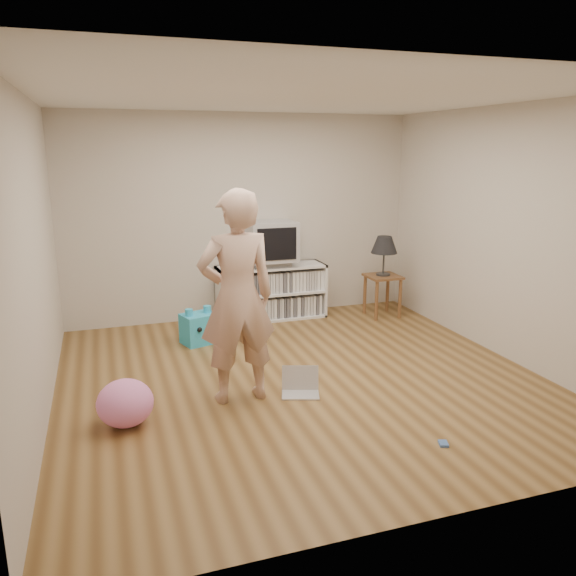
{
  "coord_description": "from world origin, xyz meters",
  "views": [
    {
      "loc": [
        -1.72,
        -4.75,
        2.16
      ],
      "look_at": [
        -0.0,
        0.4,
        0.81
      ],
      "focal_mm": 35.0,
      "sensor_mm": 36.0,
      "label": 1
    }
  ],
  "objects_px": {
    "dvd_deck": "(271,263)",
    "table_lamp": "(384,246)",
    "crt_tv": "(271,241)",
    "side_table": "(383,285)",
    "laptop": "(300,386)",
    "plush_pink": "(125,403)",
    "plush_blue": "(199,328)",
    "person": "(237,298)",
    "media_unit": "(271,292)"
  },
  "relations": [
    {
      "from": "side_table",
      "to": "media_unit",
      "type": "bearing_deg",
      "value": 164.8
    },
    {
      "from": "table_lamp",
      "to": "plush_pink",
      "type": "height_order",
      "value": "table_lamp"
    },
    {
      "from": "side_table",
      "to": "person",
      "type": "bearing_deg",
      "value": -141.84
    },
    {
      "from": "plush_blue",
      "to": "person",
      "type": "bearing_deg",
      "value": -104.78
    },
    {
      "from": "side_table",
      "to": "plush_blue",
      "type": "relative_size",
      "value": 1.27
    },
    {
      "from": "table_lamp",
      "to": "dvd_deck",
      "type": "bearing_deg",
      "value": 165.39
    },
    {
      "from": "dvd_deck",
      "to": "plush_pink",
      "type": "relative_size",
      "value": 1.01
    },
    {
      "from": "media_unit",
      "to": "crt_tv",
      "type": "bearing_deg",
      "value": -90.0
    },
    {
      "from": "media_unit",
      "to": "side_table",
      "type": "relative_size",
      "value": 2.55
    },
    {
      "from": "dvd_deck",
      "to": "table_lamp",
      "type": "bearing_deg",
      "value": -14.61
    },
    {
      "from": "crt_tv",
      "to": "table_lamp",
      "type": "relative_size",
      "value": 1.17
    },
    {
      "from": "plush_pink",
      "to": "media_unit",
      "type": "bearing_deg",
      "value": 51.62
    },
    {
      "from": "dvd_deck",
      "to": "plush_pink",
      "type": "distance_m",
      "value": 3.19
    },
    {
      "from": "media_unit",
      "to": "plush_pink",
      "type": "relative_size",
      "value": 3.13
    },
    {
      "from": "side_table",
      "to": "laptop",
      "type": "height_order",
      "value": "side_table"
    },
    {
      "from": "crt_tv",
      "to": "plush_pink",
      "type": "xyz_separation_m",
      "value": [
        -1.96,
        -2.45,
        -0.83
      ]
    },
    {
      "from": "media_unit",
      "to": "person",
      "type": "distance_m",
      "value": 2.54
    },
    {
      "from": "side_table",
      "to": "laptop",
      "type": "bearing_deg",
      "value": -133.45
    },
    {
      "from": "table_lamp",
      "to": "plush_blue",
      "type": "relative_size",
      "value": 1.19
    },
    {
      "from": "media_unit",
      "to": "plush_pink",
      "type": "distance_m",
      "value": 3.16
    },
    {
      "from": "laptop",
      "to": "plush_pink",
      "type": "height_order",
      "value": "plush_pink"
    },
    {
      "from": "plush_pink",
      "to": "laptop",
      "type": "bearing_deg",
      "value": 5.16
    },
    {
      "from": "laptop",
      "to": "plush_pink",
      "type": "xyz_separation_m",
      "value": [
        -1.53,
        -0.14,
        0.13
      ]
    },
    {
      "from": "crt_tv",
      "to": "side_table",
      "type": "bearing_deg",
      "value": -14.49
    },
    {
      "from": "crt_tv",
      "to": "dvd_deck",
      "type": "bearing_deg",
      "value": 90.0
    },
    {
      "from": "person",
      "to": "plush_pink",
      "type": "xyz_separation_m",
      "value": [
        -0.98,
        -0.2,
        -0.74
      ]
    },
    {
      "from": "table_lamp",
      "to": "laptop",
      "type": "xyz_separation_m",
      "value": [
        -1.85,
        -1.95,
        -0.88
      ]
    },
    {
      "from": "table_lamp",
      "to": "media_unit",
      "type": "bearing_deg",
      "value": 164.8
    },
    {
      "from": "media_unit",
      "to": "side_table",
      "type": "xyz_separation_m",
      "value": [
        1.42,
        -0.39,
        0.07
      ]
    },
    {
      "from": "side_table",
      "to": "table_lamp",
      "type": "xyz_separation_m",
      "value": [
        0.0,
        0.0,
        0.53
      ]
    },
    {
      "from": "plush_blue",
      "to": "plush_pink",
      "type": "distance_m",
      "value": 1.98
    },
    {
      "from": "crt_tv",
      "to": "side_table",
      "type": "xyz_separation_m",
      "value": [
        1.42,
        -0.37,
        -0.6
      ]
    },
    {
      "from": "person",
      "to": "laptop",
      "type": "distance_m",
      "value": 1.03
    },
    {
      "from": "media_unit",
      "to": "table_lamp",
      "type": "bearing_deg",
      "value": -15.2
    },
    {
      "from": "person",
      "to": "table_lamp",
      "type": "bearing_deg",
      "value": -144.66
    },
    {
      "from": "laptop",
      "to": "plush_pink",
      "type": "relative_size",
      "value": 0.89
    },
    {
      "from": "crt_tv",
      "to": "side_table",
      "type": "relative_size",
      "value": 1.09
    },
    {
      "from": "media_unit",
      "to": "person",
      "type": "relative_size",
      "value": 0.76
    },
    {
      "from": "person",
      "to": "laptop",
      "type": "xyz_separation_m",
      "value": [
        0.55,
        -0.06,
        -0.86
      ]
    },
    {
      "from": "dvd_deck",
      "to": "crt_tv",
      "type": "bearing_deg",
      "value": -90.0
    },
    {
      "from": "media_unit",
      "to": "plush_blue",
      "type": "distance_m",
      "value": 1.29
    },
    {
      "from": "crt_tv",
      "to": "person",
      "type": "relative_size",
      "value": 0.32
    },
    {
      "from": "plush_blue",
      "to": "table_lamp",
      "type": "bearing_deg",
      "value": -10.73
    },
    {
      "from": "media_unit",
      "to": "dvd_deck",
      "type": "bearing_deg",
      "value": -90.0
    },
    {
      "from": "plush_blue",
      "to": "crt_tv",
      "type": "bearing_deg",
      "value": 14.61
    },
    {
      "from": "side_table",
      "to": "person",
      "type": "xyz_separation_m",
      "value": [
        -2.4,
        -1.89,
        0.51
      ]
    },
    {
      "from": "media_unit",
      "to": "dvd_deck",
      "type": "xyz_separation_m",
      "value": [
        0.0,
        -0.02,
        0.39
      ]
    },
    {
      "from": "media_unit",
      "to": "plush_pink",
      "type": "height_order",
      "value": "media_unit"
    },
    {
      "from": "person",
      "to": "laptop",
      "type": "relative_size",
      "value": 4.63
    },
    {
      "from": "person",
      "to": "plush_blue",
      "type": "bearing_deg",
      "value": -89.66
    }
  ]
}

